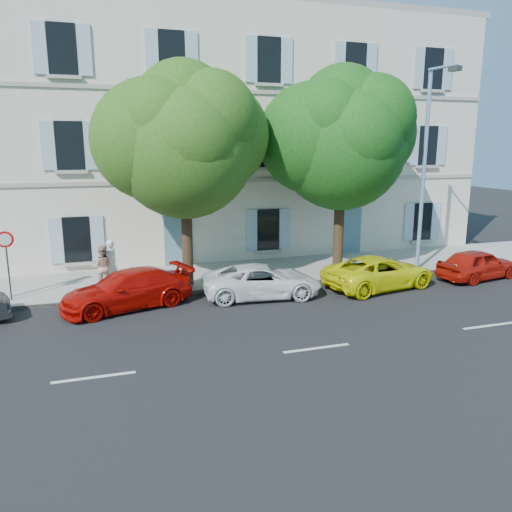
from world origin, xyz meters
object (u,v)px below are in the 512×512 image
object	(u,v)px
road_sign	(6,251)
street_lamp	(427,160)
car_white_coupe	(262,281)
pedestrian_a	(110,262)
car_red_hatchback	(478,264)
pedestrian_b	(102,267)
car_red_coupe	(127,290)
tree_left	(184,148)
tree_right	(342,146)
car_yellow_supercar	(379,272)

from	to	relation	value
road_sign	street_lamp	xyz separation A→B (m)	(16.76, -0.59, 3.04)
car_white_coupe	road_sign	size ratio (longest dim) A/B	1.76
road_sign	pedestrian_a	bearing A→B (deg)	16.97
car_red_hatchback	pedestrian_b	bearing A→B (deg)	68.94
car_red_coupe	tree_left	xyz separation A→B (m)	(2.48, 1.79, 4.84)
tree_right	car_red_hatchback	bearing A→B (deg)	-27.96
car_yellow_supercar	pedestrian_b	distance (m)	10.93
car_yellow_supercar	car_white_coupe	bearing A→B (deg)	76.44
car_red_coupe	pedestrian_b	xyz separation A→B (m)	(-0.77, 2.35, 0.33)
car_white_coupe	road_sign	xyz separation A→B (m)	(-8.90, 1.90, 1.35)
car_red_coupe	tree_right	size ratio (longest dim) A/B	0.54
car_yellow_supercar	car_red_coupe	bearing A→B (deg)	76.64
car_white_coupe	car_red_hatchback	size ratio (longest dim) A/B	1.16
car_red_coupe	pedestrian_b	distance (m)	2.50
tree_left	pedestrian_a	size ratio (longest dim) A/B	4.57
car_red_hatchback	street_lamp	world-z (taller)	street_lamp
tree_left	pedestrian_b	distance (m)	5.58
car_red_hatchback	pedestrian_a	distance (m)	15.36
car_white_coupe	pedestrian_b	xyz separation A→B (m)	(-5.70, 2.56, 0.38)
car_white_coupe	pedestrian_b	size ratio (longest dim) A/B	2.62
pedestrian_b	car_red_coupe	bearing A→B (deg)	116.46
tree_left	car_yellow_supercar	bearing A→B (deg)	-17.01
tree_left	street_lamp	xyz separation A→B (m)	(10.31, -0.69, -0.49)
car_red_hatchback	tree_left	size ratio (longest dim) A/B	0.46
car_yellow_supercar	pedestrian_b	xyz separation A→B (m)	(-10.56, 2.80, 0.35)
pedestrian_b	car_white_coupe	bearing A→B (deg)	164.16
tree_right	road_sign	world-z (taller)	tree_right
car_white_coupe	street_lamp	world-z (taller)	street_lamp
car_red_coupe	pedestrian_a	size ratio (longest dim) A/B	2.53
car_red_coupe	pedestrian_a	bearing A→B (deg)	172.97
car_yellow_supercar	pedestrian_a	size ratio (longest dim) A/B	2.57
car_yellow_supercar	tree_left	xyz separation A→B (m)	(-7.31, 2.24, 4.85)
car_red_hatchback	tree_left	distance (m)	13.19
tree_left	road_sign	distance (m)	7.36
car_red_coupe	tree_right	xyz separation A→B (m)	(9.30, 2.26, 4.91)
car_red_coupe	tree_right	distance (m)	10.76
car_white_coupe	tree_right	world-z (taller)	tree_right
pedestrian_a	pedestrian_b	xyz separation A→B (m)	(-0.30, -0.41, -0.06)
car_yellow_supercar	tree_right	xyz separation A→B (m)	(-0.49, 2.70, 4.93)
tree_right	pedestrian_b	xyz separation A→B (m)	(-10.07, 0.10, -4.58)
car_red_hatchback	road_sign	size ratio (longest dim) A/B	1.52
car_red_coupe	car_red_hatchback	xyz separation A→B (m)	(14.53, -0.52, -0.02)
car_red_coupe	road_sign	distance (m)	4.51
tree_left	tree_right	size ratio (longest dim) A/B	0.98
car_red_hatchback	pedestrian_b	world-z (taller)	pedestrian_b
tree_left	street_lamp	distance (m)	10.34
car_yellow_supercar	tree_left	bearing A→B (deg)	62.26
car_red_coupe	tree_left	distance (m)	5.72
car_white_coupe	car_yellow_supercar	bearing A→B (deg)	-86.78
tree_right	street_lamp	bearing A→B (deg)	-18.34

